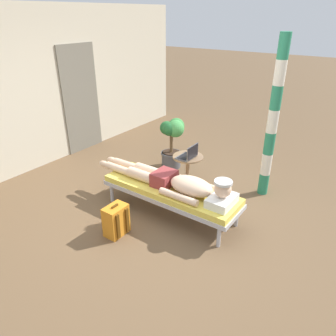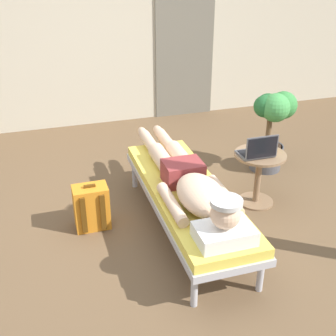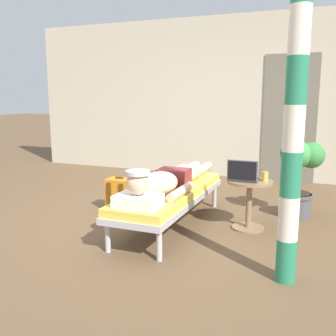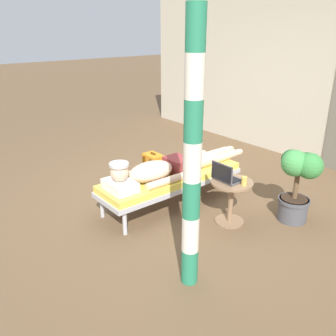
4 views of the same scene
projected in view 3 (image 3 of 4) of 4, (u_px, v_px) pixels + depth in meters
ground_plane at (156, 222)px, 4.35m from camera, size 40.00×40.00×0.00m
house_wall_back at (233, 98)px, 6.61m from camera, size 7.60×0.20×2.70m
house_door_panel at (289, 119)px, 6.22m from camera, size 0.84×0.03×2.04m
lounge_chair at (170, 195)px, 4.16m from camera, size 0.60×1.96×0.42m
person_reclining at (167, 181)px, 4.04m from camera, size 0.53×2.17×0.33m
side_table at (249, 196)px, 4.06m from camera, size 0.48×0.48×0.52m
laptop at (243, 175)px, 4.00m from camera, size 0.31×0.24×0.23m
drink_glass at (265, 176)px, 3.99m from camera, size 0.06×0.06×0.10m
backpack at (120, 195)px, 4.74m from camera, size 0.30×0.26×0.42m
potted_plant at (300, 171)px, 4.41m from camera, size 0.49×0.48×0.90m
porch_post at (294, 128)px, 2.75m from camera, size 0.15×0.15×2.33m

